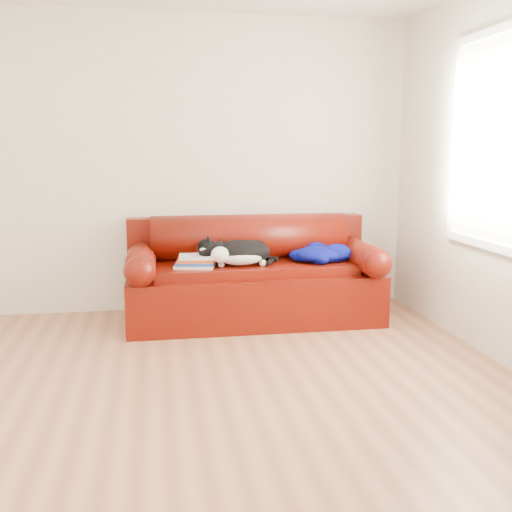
{
  "coord_description": "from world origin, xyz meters",
  "views": [
    {
      "loc": [
        -0.05,
        -3.4,
        1.43
      ],
      "look_at": [
        0.76,
        1.35,
        0.58
      ],
      "focal_mm": 42.0,
      "sensor_mm": 36.0,
      "label": 1
    }
  ],
  "objects_px": {
    "sofa_base": "(253,293)",
    "cat": "(239,253)",
    "blanket": "(320,253)",
    "book_stack": "(196,261)"
  },
  "relations": [
    {
      "from": "sofa_base",
      "to": "cat",
      "type": "height_order",
      "value": "cat"
    },
    {
      "from": "sofa_base",
      "to": "blanket",
      "type": "height_order",
      "value": "blanket"
    },
    {
      "from": "sofa_base",
      "to": "cat",
      "type": "distance_m",
      "value": 0.41
    },
    {
      "from": "cat",
      "to": "sofa_base",
      "type": "bearing_deg",
      "value": 21.33
    },
    {
      "from": "book_stack",
      "to": "blanket",
      "type": "relative_size",
      "value": 0.61
    },
    {
      "from": "book_stack",
      "to": "blanket",
      "type": "height_order",
      "value": "blanket"
    },
    {
      "from": "cat",
      "to": "blanket",
      "type": "relative_size",
      "value": 1.28
    },
    {
      "from": "blanket",
      "to": "cat",
      "type": "bearing_deg",
      "value": -173.53
    },
    {
      "from": "sofa_base",
      "to": "book_stack",
      "type": "xyz_separation_m",
      "value": [
        -0.49,
        -0.13,
        0.31
      ]
    },
    {
      "from": "book_stack",
      "to": "blanket",
      "type": "bearing_deg",
      "value": 4.88
    }
  ]
}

